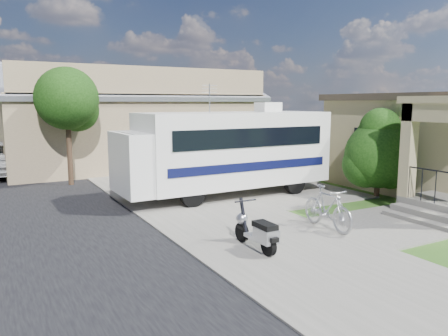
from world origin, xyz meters
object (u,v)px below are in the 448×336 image
motorhome (227,149)px  scooter (257,232)px  shrub (378,152)px  bicycle (327,210)px  garden_hose (402,211)px

motorhome → scooter: 5.95m
motorhome → shrub: bearing=-31.4°
motorhome → bicycle: bearing=-89.3°
motorhome → scooter: motorhome is taller
shrub → scooter: 7.34m
shrub → scooter: shrub is taller
motorhome → garden_hose: size_ratio=17.75×
shrub → garden_hose: size_ratio=7.28×
motorhome → garden_hose: (3.19, -4.70, -1.53)m
motorhome → shrub: size_ratio=2.44×
shrub → garden_hose: shrub is taller
garden_hose → bicycle: bearing=-176.2°
motorhome → bicycle: 5.02m
shrub → garden_hose: (-1.27, -2.09, -1.46)m
shrub → motorhome: bearing=149.7°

